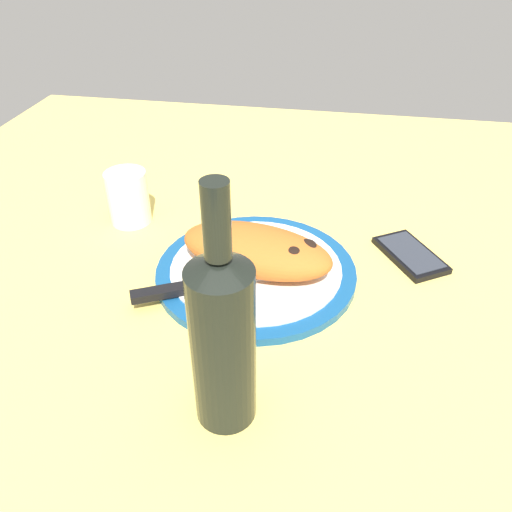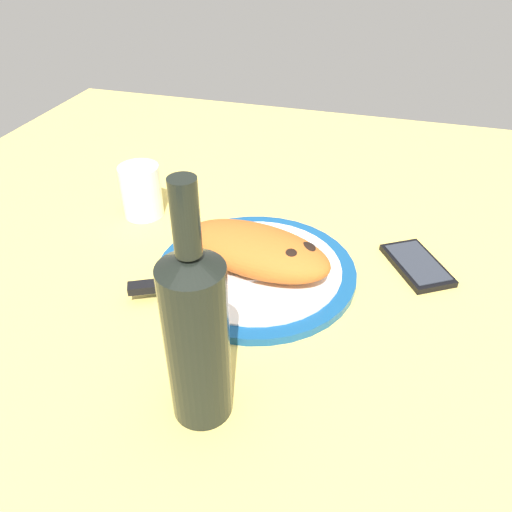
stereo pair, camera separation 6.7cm
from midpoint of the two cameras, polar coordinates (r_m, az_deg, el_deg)
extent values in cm
cube|color=#EACC60|center=(79.64, 2.42, -3.06)|extent=(150.00, 150.00, 3.00)
cylinder|color=navy|center=(78.32, 2.46, -1.83)|extent=(30.90, 30.90, 1.30)
cylinder|color=white|center=(77.84, 2.47, -1.36)|extent=(26.39, 26.39, 0.30)
ellipsoid|color=#C16023|center=(75.90, 2.90, 0.60)|extent=(25.36, 15.55, 6.27)
ellipsoid|color=black|center=(71.90, 6.53, 0.35)|extent=(3.22, 3.18, 0.84)
ellipsoid|color=black|center=(73.95, 8.48, 1.02)|extent=(3.45, 3.41, 0.93)
cube|color=silver|center=(82.29, 5.50, 1.09)|extent=(11.10, 3.45, 0.40)
cube|color=silver|center=(82.23, 0.21, 1.25)|extent=(4.40, 3.06, 0.40)
cube|color=silver|center=(75.02, 1.33, -2.63)|extent=(13.87, 7.90, 0.40)
cube|color=black|center=(73.83, -8.02, -3.38)|extent=(9.62, 6.09, 1.20)
cube|color=black|center=(84.88, 19.88, -1.04)|extent=(12.28, 14.05, 1.00)
cube|color=#2D333D|center=(84.56, 19.96, -0.72)|extent=(10.63, 12.26, 0.16)
cylinder|color=silver|center=(93.17, -10.80, 7.17)|extent=(7.18, 7.18, 9.56)
cylinder|color=silver|center=(94.23, -10.66, 5.98)|extent=(6.60, 6.60, 4.73)
cylinder|color=black|center=(53.45, -3.01, -10.12)|extent=(6.85, 6.85, 20.03)
cone|color=black|center=(46.29, -3.42, -0.69)|extent=(6.85, 6.85, 1.71)
cylinder|color=black|center=(43.70, -3.63, 4.22)|extent=(2.60, 2.60, 7.58)
camera|label=1|loc=(0.03, -87.48, 1.80)|focal=35.44mm
camera|label=2|loc=(0.03, 92.52, -1.80)|focal=35.44mm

